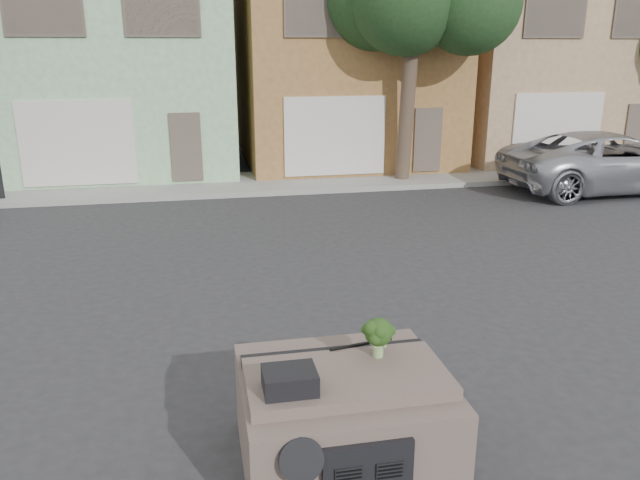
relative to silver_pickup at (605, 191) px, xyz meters
name	(u,v)px	position (x,y,z in m)	size (l,w,h in m)	color
ground_plane	(295,336)	(-10.55, -7.75, 0.00)	(120.00, 120.00, 0.00)	#303033
sidewalk	(240,184)	(-10.55, 2.75, 0.07)	(40.00, 3.00, 0.15)	gray
townhouse_mint	(122,56)	(-14.05, 6.75, 3.77)	(7.20, 8.20, 7.55)	#9AC997
townhouse_tan	(339,55)	(-6.55, 6.75, 3.77)	(7.20, 8.20, 7.55)	olive
townhouse_beige	(530,55)	(0.95, 6.75, 3.77)	(7.20, 8.20, 7.55)	tan
silver_pickup	(605,191)	(0.00, 0.00, 0.00)	(2.87, 6.23, 1.73)	#AEAFB7
tree_near	(410,40)	(-5.55, 2.05, 4.25)	(4.40, 4.00, 8.50)	#1D3C1B
car_dashboard	(343,416)	(-10.55, -10.75, 0.56)	(2.00, 1.80, 1.12)	brown
instrument_hump	(290,380)	(-11.13, -11.10, 1.22)	(0.48, 0.38, 0.20)	black
wiper_arm	(361,344)	(-10.27, -10.37, 1.13)	(0.70, 0.03, 0.02)	black
broccoli	(378,337)	(-10.17, -10.63, 1.33)	(0.34, 0.34, 0.42)	#1D3611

